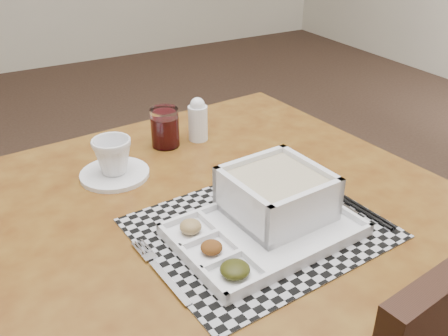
{
  "coord_description": "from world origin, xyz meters",
  "views": [
    {
      "loc": [
        -0.76,
        -1.62,
        1.23
      ],
      "look_at": [
        -0.35,
        -0.9,
        0.77
      ],
      "focal_mm": 40.0,
      "sensor_mm": 36.0,
      "label": 1
    }
  ],
  "objects_px": {
    "serving_tray": "(272,206)",
    "creamer_bottle": "(198,120)",
    "dining_table": "(220,232)",
    "cup": "(113,156)",
    "juice_glass": "(165,129)"
  },
  "relations": [
    {
      "from": "serving_tray",
      "to": "dining_table",
      "type": "bearing_deg",
      "value": 114.12
    },
    {
      "from": "dining_table",
      "to": "cup",
      "type": "distance_m",
      "value": 0.28
    },
    {
      "from": "cup",
      "to": "creamer_bottle",
      "type": "xyz_separation_m",
      "value": [
        0.24,
        0.08,
        0.0
      ]
    },
    {
      "from": "dining_table",
      "to": "creamer_bottle",
      "type": "distance_m",
      "value": 0.33
    },
    {
      "from": "dining_table",
      "to": "cup",
      "type": "xyz_separation_m",
      "value": [
        -0.15,
        0.21,
        0.12
      ]
    },
    {
      "from": "dining_table",
      "to": "serving_tray",
      "type": "xyz_separation_m",
      "value": [
        0.05,
        -0.11,
        0.11
      ]
    },
    {
      "from": "cup",
      "to": "creamer_bottle",
      "type": "height_order",
      "value": "creamer_bottle"
    },
    {
      "from": "cup",
      "to": "juice_glass",
      "type": "bearing_deg",
      "value": 14.98
    },
    {
      "from": "dining_table",
      "to": "creamer_bottle",
      "type": "xyz_separation_m",
      "value": [
        0.1,
        0.29,
        0.12
      ]
    },
    {
      "from": "creamer_bottle",
      "to": "serving_tray",
      "type": "bearing_deg",
      "value": -96.99
    },
    {
      "from": "cup",
      "to": "creamer_bottle",
      "type": "bearing_deg",
      "value": 4.4
    },
    {
      "from": "cup",
      "to": "juice_glass",
      "type": "distance_m",
      "value": 0.18
    },
    {
      "from": "cup",
      "to": "juice_glass",
      "type": "xyz_separation_m",
      "value": [
        0.16,
        0.09,
        -0.01
      ]
    },
    {
      "from": "serving_tray",
      "to": "creamer_bottle",
      "type": "distance_m",
      "value": 0.4
    },
    {
      "from": "serving_tray",
      "to": "cup",
      "type": "height_order",
      "value": "serving_tray"
    }
  ]
}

